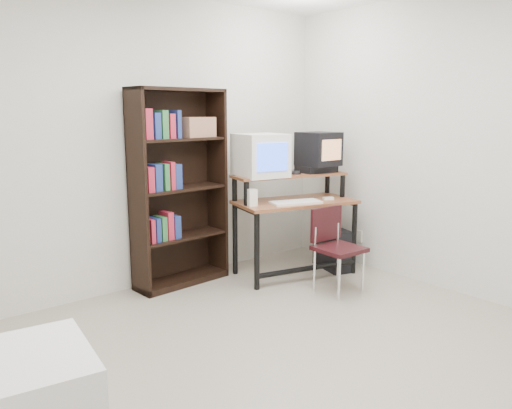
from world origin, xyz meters
TOP-DOWN VIEW (x-y plane):
  - floor at (0.00, 0.00)m, footprint 4.00×4.00m
  - back_wall at (0.00, 2.00)m, footprint 4.00×0.01m
  - right_wall at (2.00, 0.00)m, footprint 0.01×4.00m
  - computer_desk at (1.25, 1.37)m, footprint 1.25×0.83m
  - crt_monitor at (0.98, 1.56)m, footprint 0.49×0.50m
  - vcr at (1.58, 1.40)m, footprint 0.39×0.31m
  - crt_tv at (1.58, 1.37)m, footprint 0.35×0.36m
  - cd_spindle at (1.30, 1.42)m, footprint 0.15×0.15m
  - keyboard at (1.15, 1.24)m, footprint 0.51×0.35m
  - mousepad at (1.53, 1.19)m, footprint 0.27×0.24m
  - mouse at (1.54, 1.19)m, footprint 0.12×0.10m
  - desk_speaker at (0.75, 1.41)m, footprint 0.10×0.09m
  - pc_tower at (1.66, 1.23)m, footprint 0.32×0.49m
  - school_chair at (1.19, 0.79)m, footprint 0.39×0.39m
  - bookshelf at (0.24, 1.86)m, footprint 0.91×0.36m
  - wall_outlet at (1.99, 1.15)m, footprint 0.02×0.08m

SIDE VIEW (x-z plane):
  - floor at x=0.00m, z-range -0.01..0.00m
  - pc_tower at x=1.66m, z-range 0.00..0.42m
  - wall_outlet at x=1.99m, z-range 0.24..0.36m
  - school_chair at x=1.19m, z-range 0.08..0.83m
  - computer_desk at x=1.25m, z-range 0.19..1.17m
  - mousepad at x=1.53m, z-range 0.72..0.73m
  - keyboard at x=1.15m, z-range 0.72..0.75m
  - mouse at x=1.54m, z-range 0.73..0.76m
  - desk_speaker at x=0.75m, z-range 0.72..0.89m
  - bookshelf at x=0.24m, z-range 0.02..1.81m
  - cd_spindle at x=1.30m, z-range 0.97..1.02m
  - vcr at x=1.58m, z-range 0.97..1.05m
  - crt_monitor at x=0.98m, z-range 0.97..1.38m
  - crt_tv at x=1.58m, z-range 1.05..1.38m
  - back_wall at x=0.00m, z-range 0.00..2.60m
  - right_wall at x=2.00m, z-range 0.00..2.60m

